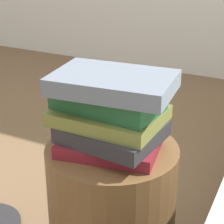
# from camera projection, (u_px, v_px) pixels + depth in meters

# --- Properties ---
(side_table) EXTENTS (0.36, 0.36, 0.44)m
(side_table) POSITION_uv_depth(u_px,v_px,m) (112.00, 215.00, 1.23)
(side_table) COLOR brown
(side_table) RESTS_ON ground_plane
(book_maroon) EXTENTS (0.28, 0.23, 0.03)m
(book_maroon) POSITION_uv_depth(u_px,v_px,m) (109.00, 143.00, 1.13)
(book_maroon) COLOR maroon
(book_maroon) RESTS_ON side_table
(book_charcoal) EXTENTS (0.26, 0.22, 0.04)m
(book_charcoal) POSITION_uv_depth(u_px,v_px,m) (112.00, 132.00, 1.11)
(book_charcoal) COLOR #28282D
(book_charcoal) RESTS_ON book_maroon
(book_olive) EXTENTS (0.28, 0.21, 0.04)m
(book_olive) POSITION_uv_depth(u_px,v_px,m) (108.00, 116.00, 1.10)
(book_olive) COLOR olive
(book_olive) RESTS_ON book_charcoal
(book_forest) EXTENTS (0.28, 0.17, 0.05)m
(book_forest) POSITION_uv_depth(u_px,v_px,m) (107.00, 100.00, 1.09)
(book_forest) COLOR #1E512D
(book_forest) RESTS_ON book_olive
(book_slate) EXTENTS (0.32, 0.23, 0.04)m
(book_slate) POSITION_uv_depth(u_px,v_px,m) (113.00, 83.00, 1.06)
(book_slate) COLOR slate
(book_slate) RESTS_ON book_forest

